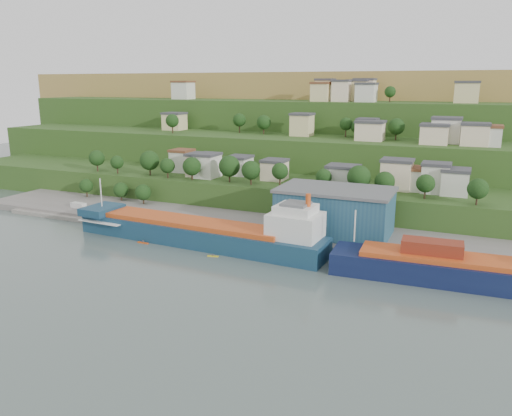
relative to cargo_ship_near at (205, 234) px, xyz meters
The scene contains 11 objects.
ground 10.17m from the cargo_ship_near, 99.70° to the right, with size 500.00×500.00×0.00m, color #475652.
quay 26.18m from the cargo_ship_near, 45.09° to the left, with size 220.00×26.00×4.00m, color slate.
pebble_beach 58.06m from the cargo_ship_near, 167.63° to the left, with size 40.00×18.00×2.40m, color slate.
hillside 159.12m from the cargo_ship_near, 90.57° to the left, with size 360.00×210.21×96.00m.
cargo_ship_near is the anchor object (origin of this frame).
cargo_ship_far 71.51m from the cargo_ship_near, ahead, with size 65.51×13.96×17.68m.
warehouse 36.22m from the cargo_ship_near, 29.91° to the left, with size 31.03×19.05×12.80m.
caravan 56.73m from the cargo_ship_near, 167.54° to the left, with size 5.33×2.22×2.49m, color silver.
dinghy 47.08m from the cargo_ship_near, 167.05° to the left, with size 3.58×1.34×0.72m, color silver.
kayak_orange 17.51m from the cargo_ship_near, 160.09° to the right, with size 3.50×0.80×0.87m.
kayak_yellow 10.57m from the cargo_ship_near, 50.12° to the right, with size 2.95×1.05×0.73m.
Camera 1 is at (65.87, -103.42, 42.58)m, focal length 35.00 mm.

